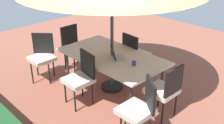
% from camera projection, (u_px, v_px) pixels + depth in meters
% --- Properties ---
extents(ground_plane, '(10.00, 10.00, 0.02)m').
position_uv_depth(ground_plane, '(112.00, 88.00, 5.45)').
color(ground_plane, '#935442').
extents(dining_table, '(2.09, 1.17, 0.73)m').
position_uv_depth(dining_table, '(112.00, 57.00, 5.15)').
color(dining_table, silver).
rests_on(dining_table, ground_plane).
extents(chair_west, '(0.46, 0.46, 0.98)m').
position_uv_depth(chair_west, '(165.00, 89.00, 4.34)').
color(chair_west, silver).
rests_on(chair_west, ground_plane).
extents(chair_northwest, '(0.58, 0.58, 0.98)m').
position_uv_depth(chair_northwest, '(140.00, 107.00, 3.88)').
color(chair_northwest, silver).
rests_on(chair_northwest, ground_plane).
extents(chair_east, '(0.46, 0.46, 0.98)m').
position_uv_depth(chair_east, '(74.00, 45.00, 6.08)').
color(chair_east, silver).
rests_on(chair_east, ground_plane).
extents(chair_northeast, '(0.59, 0.59, 0.98)m').
position_uv_depth(chair_northeast, '(42.00, 55.00, 5.58)').
color(chair_northeast, silver).
rests_on(chair_northeast, ground_plane).
extents(chair_north, '(0.48, 0.49, 0.98)m').
position_uv_depth(chair_north, '(81.00, 76.00, 4.73)').
color(chair_north, silver).
rests_on(chair_north, ground_plane).
extents(chair_south, '(0.46, 0.48, 0.98)m').
position_uv_depth(chair_south, '(135.00, 53.00, 5.68)').
color(chair_south, silver).
rests_on(chair_south, ground_plane).
extents(laptop, '(0.40, 0.38, 0.21)m').
position_uv_depth(laptop, '(117.00, 56.00, 4.98)').
color(laptop, '#B7B7BC').
rests_on(laptop, dining_table).
extents(cup, '(0.08, 0.08, 0.08)m').
position_uv_depth(cup, '(134.00, 63.00, 4.72)').
color(cup, '#334C99').
rests_on(cup, dining_table).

